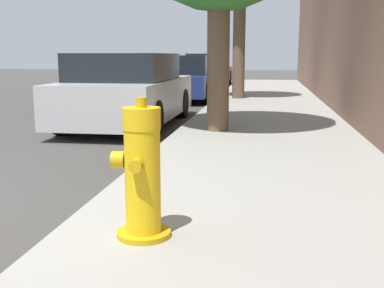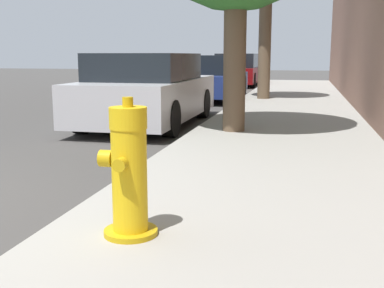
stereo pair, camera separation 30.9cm
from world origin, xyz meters
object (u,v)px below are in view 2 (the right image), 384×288
(parked_car_mid, at_px, (210,78))
(parked_car_far, at_px, (238,71))
(parked_car_near, at_px, (148,91))
(fire_hydrant, at_px, (129,174))

(parked_car_mid, relative_size, parked_car_far, 1.03)
(parked_car_near, height_order, parked_car_far, parked_car_far)
(fire_hydrant, relative_size, parked_car_far, 0.22)
(parked_car_mid, height_order, parked_car_far, parked_car_far)
(parked_car_far, bearing_deg, parked_car_near, -90.13)
(parked_car_far, bearing_deg, parked_car_mid, -89.44)
(fire_hydrant, height_order, parked_car_far, parked_car_far)
(parked_car_near, height_order, parked_car_mid, parked_car_near)
(fire_hydrant, distance_m, parked_car_near, 6.09)
(fire_hydrant, height_order, parked_car_mid, parked_car_mid)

